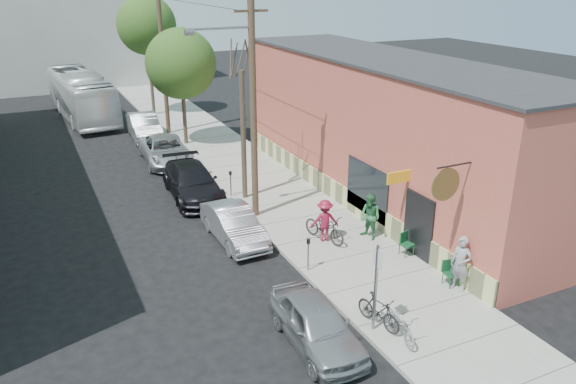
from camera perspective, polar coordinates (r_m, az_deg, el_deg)
name	(u,v)px	position (r m, az deg, el deg)	size (l,w,h in m)	color
ground	(247,284)	(19.86, -4.15, -9.33)	(120.00, 120.00, 0.00)	black
sidewalk	(245,171)	(30.57, -4.37, 2.13)	(4.50, 58.00, 0.15)	#A2A296
cafe_building	(385,130)	(26.69, 9.84, 6.26)	(6.60, 20.20, 6.61)	#B75344
end_cap_building	(57,21)	(58.26, -22.38, 15.80)	(18.00, 8.00, 12.00)	#B9B9B3
sign_post	(376,280)	(16.62, 8.93, -8.82)	(0.07, 0.45, 2.80)	slate
parking_meter_near	(308,249)	(19.99, 2.08, -5.83)	(0.14, 0.14, 1.24)	slate
parking_meter_far	(231,179)	(26.73, -5.85, 1.27)	(0.14, 0.14, 1.24)	slate
utility_pole_near	(252,97)	(23.23, -3.71, 9.63)	(3.57, 0.28, 10.00)	#503A28
utility_pole_far	(163,53)	(37.63, -12.63, 13.59)	(1.80, 0.28, 10.00)	#503A28
tree_bare	(243,136)	(25.88, -4.56, 5.68)	(0.24, 0.24, 6.00)	#44392C
tree_leafy_mid	(181,64)	(34.89, -10.83, 12.66)	(4.22, 4.22, 7.02)	#44392C
tree_leafy_far	(146,25)	(43.16, -14.18, 16.09)	(4.23, 4.23, 8.59)	#44392C
patio_chair_a	(407,244)	(21.67, 11.98, -5.22)	(0.50, 0.50, 0.88)	#144725
patio_chair_b	(451,274)	(20.03, 16.26, -7.97)	(0.50, 0.50, 0.88)	#144725
patron_grey	(461,264)	(19.60, 17.14, -6.98)	(0.71, 0.47, 1.95)	gray
patron_green	(370,217)	(22.52, 8.34, -2.50)	(0.91, 0.71, 1.88)	#2B6D40
cyclist	(325,220)	(22.20, 3.75, -2.89)	(1.12, 0.64, 1.73)	maroon
cyclist_bike	(325,228)	(22.33, 3.73, -3.63)	(0.73, 2.08, 1.09)	black
parked_bike_a	(378,311)	(17.41, 9.18, -11.84)	(0.48, 1.71, 1.03)	black
parked_bike_b	(401,324)	(17.07, 11.37, -12.98)	(0.60, 1.73, 0.91)	slate
car_0	(316,324)	(16.60, 2.87, -13.24)	(1.65, 4.09, 1.39)	#999CA0
car_1	(234,225)	(22.63, -5.52, -3.33)	(1.48, 4.24, 1.40)	#A2A2A9
car_2	(192,182)	(27.25, -9.69, 1.02)	(2.18, 5.37, 1.56)	black
car_3	(165,150)	(32.66, -12.36, 4.16)	(2.42, 5.25, 1.46)	#B1B6BA
car_4	(144,126)	(37.89, -14.41, 6.47)	(1.70, 4.87, 1.61)	#919497
bus	(81,95)	(44.65, -20.26, 9.19)	(2.83, 12.10, 3.37)	white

